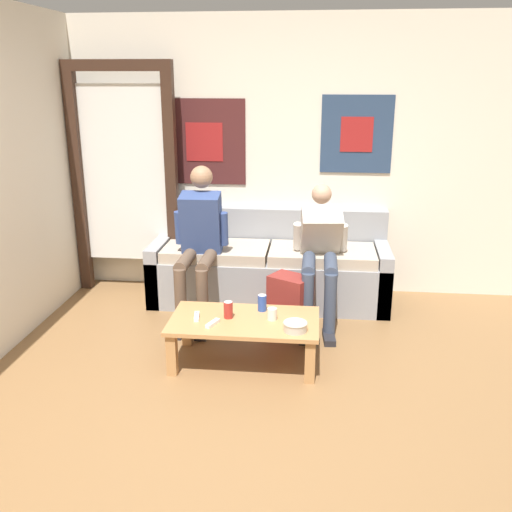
% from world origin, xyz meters
% --- Properties ---
extents(ground_plane, '(18.00, 18.00, 0.00)m').
position_xyz_m(ground_plane, '(0.00, 0.00, 0.00)').
color(ground_plane, brown).
extents(wall_back, '(10.00, 0.07, 2.55)m').
position_xyz_m(wall_back, '(-0.00, 2.63, 1.28)').
color(wall_back, silver).
rests_on(wall_back, ground_plane).
extents(door_frame, '(1.00, 0.10, 2.15)m').
position_xyz_m(door_frame, '(-1.34, 2.42, 1.20)').
color(door_frame, '#382319').
rests_on(door_frame, ground_plane).
extents(couch, '(2.16, 0.73, 0.81)m').
position_xyz_m(couch, '(0.04, 2.26, 0.30)').
color(couch, gray).
rests_on(couch, ground_plane).
extents(coffee_table, '(1.07, 0.59, 0.34)m').
position_xyz_m(coffee_table, '(-0.04, 1.03, 0.28)').
color(coffee_table, '#B27F4C').
rests_on(coffee_table, ground_plane).
extents(person_seated_adult, '(0.47, 0.83, 1.28)m').
position_xyz_m(person_seated_adult, '(-0.53, 1.87, 0.70)').
color(person_seated_adult, brown).
rests_on(person_seated_adult, ground_plane).
extents(person_seated_teen, '(0.47, 1.00, 1.11)m').
position_xyz_m(person_seated_teen, '(0.50, 1.91, 0.62)').
color(person_seated_teen, '#384256').
rests_on(person_seated_teen, ground_plane).
extents(backpack, '(0.39, 0.35, 0.48)m').
position_xyz_m(backpack, '(0.26, 1.59, 0.23)').
color(backpack, maroon).
rests_on(backpack, ground_plane).
extents(ceramic_bowl, '(0.17, 0.17, 0.07)m').
position_xyz_m(ceramic_bowl, '(0.34, 0.87, 0.38)').
color(ceramic_bowl, '#B7B2A8').
rests_on(ceramic_bowl, coffee_table).
extents(pillar_candle, '(0.07, 0.07, 0.10)m').
position_xyz_m(pillar_candle, '(0.16, 1.04, 0.38)').
color(pillar_candle, silver).
rests_on(pillar_candle, coffee_table).
extents(drink_can_blue, '(0.07, 0.07, 0.12)m').
position_xyz_m(drink_can_blue, '(0.08, 1.20, 0.40)').
color(drink_can_blue, '#28479E').
rests_on(drink_can_blue, coffee_table).
extents(drink_can_red, '(0.07, 0.07, 0.12)m').
position_xyz_m(drink_can_red, '(-0.15, 1.04, 0.40)').
color(drink_can_red, maroon).
rests_on(drink_can_red, coffee_table).
extents(game_controller_near_left, '(0.09, 0.15, 0.03)m').
position_xyz_m(game_controller_near_left, '(-0.25, 0.90, 0.35)').
color(game_controller_near_left, white).
rests_on(game_controller_near_left, coffee_table).
extents(game_controller_near_right, '(0.06, 0.15, 0.03)m').
position_xyz_m(game_controller_near_right, '(-0.38, 1.01, 0.35)').
color(game_controller_near_right, white).
rests_on(game_controller_near_right, coffee_table).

